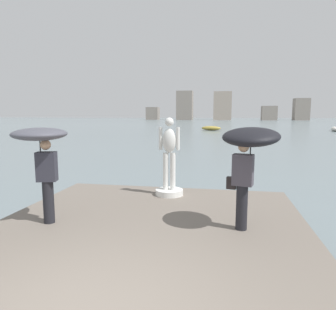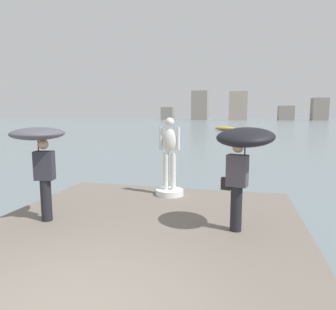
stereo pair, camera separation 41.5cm
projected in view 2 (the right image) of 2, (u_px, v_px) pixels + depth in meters
ground_plane at (226, 134)px, 42.00m from camera, size 400.00×400.00×0.00m
pier at (118, 265)px, 4.92m from camera, size 6.41×9.18×0.40m
statue_white_figure at (170, 166)px, 8.38m from camera, size 0.77×0.77×2.15m
onlooker_left at (40, 145)px, 6.26m from camera, size 1.31×1.31×1.98m
onlooker_right at (243, 148)px, 5.65m from camera, size 1.32×1.34×2.04m
boat_near at (225, 128)px, 50.33m from camera, size 3.85×2.89×0.71m
distant_skyline at (237, 108)px, 143.23m from camera, size 76.88×11.87×13.71m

